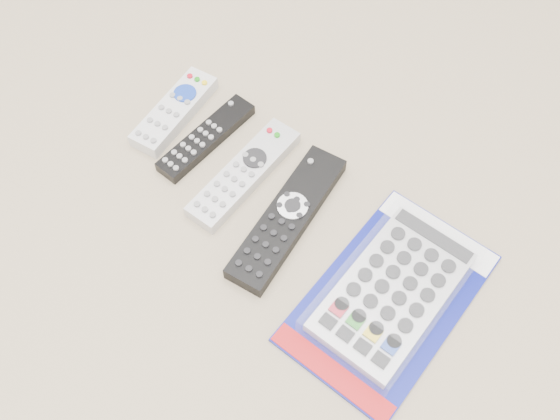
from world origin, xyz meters
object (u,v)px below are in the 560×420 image
Objects in this scene: remote_small_grey at (174,111)px; remote_slim_black at (206,138)px; remote_large_black at (287,218)px; remote_silver_dvd at (244,174)px; jumbo_remote_packaged at (393,291)px.

remote_slim_black is at bearing -13.82° from remote_small_grey.
remote_small_grey is 0.71× the size of remote_large_black.
remote_slim_black is 0.19m from remote_large_black.
remote_small_grey and remote_large_black have the same top height.
remote_slim_black is 0.86× the size of remote_silver_dvd.
remote_large_black is 0.18m from jumbo_remote_packaged.
remote_large_black is at bearing -12.59° from remote_silver_dvd.
jumbo_remote_packaged is at bearing -8.87° from remote_large_black.
jumbo_remote_packaged is at bearing -4.55° from remote_slim_black.
jumbo_remote_packaged reaches higher than remote_slim_black.
remote_slim_black is at bearing 173.88° from jumbo_remote_packaged.
remote_small_grey reaches higher than remote_silver_dvd.
jumbo_remote_packaged is (0.18, -0.00, 0.00)m from remote_large_black.
remote_large_black is at bearing 178.73° from jumbo_remote_packaged.
remote_small_grey is 0.97× the size of remote_slim_black.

